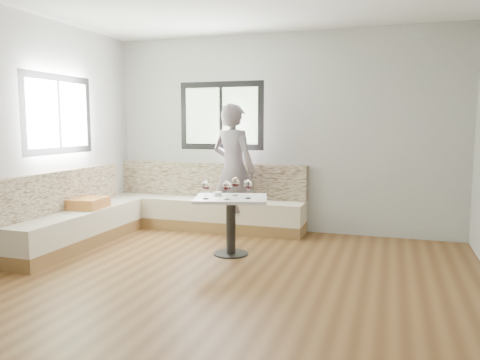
# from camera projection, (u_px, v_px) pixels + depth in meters

# --- Properties ---
(room) EXTENTS (5.01, 5.01, 2.81)m
(room) POSITION_uv_depth(u_px,v_px,m) (214.00, 137.00, 4.38)
(room) COLOR brown
(room) RESTS_ON ground
(banquette) EXTENTS (2.90, 2.80, 0.95)m
(banquette) POSITION_uv_depth(u_px,v_px,m) (153.00, 211.00, 6.44)
(banquette) COLOR brown
(banquette) RESTS_ON ground
(table) EXTENTS (0.97, 0.84, 0.68)m
(table) POSITION_uv_depth(u_px,v_px,m) (231.00, 212.00, 5.46)
(table) COLOR black
(table) RESTS_ON ground
(person) EXTENTS (0.76, 0.61, 1.81)m
(person) POSITION_uv_depth(u_px,v_px,m) (233.00, 169.00, 6.53)
(person) COLOR slate
(person) RESTS_ON ground
(olive_ramekin) EXTENTS (0.11, 0.11, 0.04)m
(olive_ramekin) POSITION_uv_depth(u_px,v_px,m) (218.00, 194.00, 5.56)
(olive_ramekin) COLOR white
(olive_ramekin) RESTS_ON table
(wine_glass_a) EXTENTS (0.10, 0.10, 0.22)m
(wine_glass_a) POSITION_uv_depth(u_px,v_px,m) (206.00, 185.00, 5.28)
(wine_glass_a) COLOR white
(wine_glass_a) RESTS_ON table
(wine_glass_b) EXTENTS (0.10, 0.10, 0.22)m
(wine_glass_b) POSITION_uv_depth(u_px,v_px,m) (227.00, 186.00, 5.24)
(wine_glass_b) COLOR white
(wine_glass_b) RESTS_ON table
(wine_glass_c) EXTENTS (0.10, 0.10, 0.22)m
(wine_glass_c) POSITION_uv_depth(u_px,v_px,m) (248.00, 185.00, 5.32)
(wine_glass_c) COLOR white
(wine_glass_c) RESTS_ON table
(wine_glass_d) EXTENTS (0.10, 0.10, 0.22)m
(wine_glass_d) POSITION_uv_depth(u_px,v_px,m) (235.00, 183.00, 5.53)
(wine_glass_d) COLOR white
(wine_glass_d) RESTS_ON table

